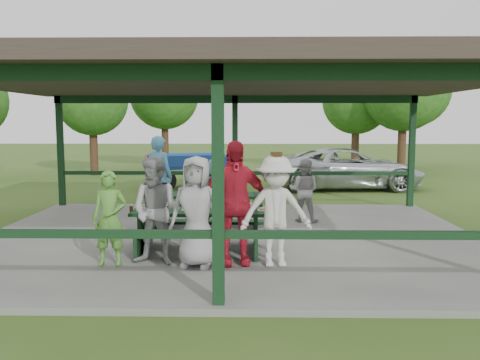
{
  "coord_description": "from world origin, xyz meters",
  "views": [
    {
      "loc": [
        0.38,
        -10.04,
        2.41
      ],
      "look_at": [
        0.21,
        -0.3,
        1.28
      ],
      "focal_mm": 38.0,
      "sensor_mm": 36.0,
      "label": 1
    }
  ],
  "objects_px": {
    "farm_trailer": "(186,170)",
    "picnic_table_far": "(206,207)",
    "contestant_grey_left": "(157,211)",
    "contestant_white_fedora": "(276,211)",
    "contestant_green": "(110,218)",
    "spectator_grey": "(304,190)",
    "contestant_red": "(234,203)",
    "picnic_table_near": "(199,226)",
    "spectator_blue": "(159,176)",
    "spectator_lblue": "(215,190)",
    "pickup_truck": "(348,169)",
    "contestant_grey_mid": "(197,212)"
  },
  "relations": [
    {
      "from": "picnic_table_near",
      "to": "pickup_truck",
      "type": "xyz_separation_m",
      "value": [
        4.44,
        9.28,
        0.16
      ]
    },
    {
      "from": "spectator_lblue",
      "to": "farm_trailer",
      "type": "xyz_separation_m",
      "value": [
        -1.5,
        6.75,
        -0.18
      ]
    },
    {
      "from": "contestant_red",
      "to": "pickup_truck",
      "type": "xyz_separation_m",
      "value": [
        3.8,
        10.06,
        -0.37
      ]
    },
    {
      "from": "picnic_table_far",
      "to": "contestant_green",
      "type": "distance_m",
      "value": 3.19
    },
    {
      "from": "contestant_grey_mid",
      "to": "spectator_blue",
      "type": "distance_m",
      "value": 4.54
    },
    {
      "from": "contestant_grey_left",
      "to": "spectator_blue",
      "type": "height_order",
      "value": "spectator_blue"
    },
    {
      "from": "farm_trailer",
      "to": "picnic_table_near",
      "type": "bearing_deg",
      "value": -100.11
    },
    {
      "from": "contestant_grey_mid",
      "to": "contestant_white_fedora",
      "type": "bearing_deg",
      "value": 15.76
    },
    {
      "from": "picnic_table_near",
      "to": "spectator_lblue",
      "type": "bearing_deg",
      "value": 87.79
    },
    {
      "from": "contestant_red",
      "to": "contestant_green",
      "type": "bearing_deg",
      "value": 174.02
    },
    {
      "from": "spectator_lblue",
      "to": "farm_trailer",
      "type": "height_order",
      "value": "spectator_lblue"
    },
    {
      "from": "picnic_table_far",
      "to": "contestant_white_fedora",
      "type": "distance_m",
      "value": 3.19
    },
    {
      "from": "spectator_lblue",
      "to": "contestant_white_fedora",
      "type": "bearing_deg",
      "value": 120.4
    },
    {
      "from": "picnic_table_near",
      "to": "contestant_red",
      "type": "xyz_separation_m",
      "value": [
        0.64,
        -0.78,
        0.54
      ]
    },
    {
      "from": "contestant_white_fedora",
      "to": "spectator_blue",
      "type": "height_order",
      "value": "spectator_blue"
    },
    {
      "from": "farm_trailer",
      "to": "picnic_table_far",
      "type": "bearing_deg",
      "value": -98.25
    },
    {
      "from": "contestant_grey_left",
      "to": "spectator_lblue",
      "type": "height_order",
      "value": "contestant_grey_left"
    },
    {
      "from": "picnic_table_far",
      "to": "picnic_table_near",
      "type": "bearing_deg",
      "value": -88.73
    },
    {
      "from": "contestant_grey_left",
      "to": "spectator_grey",
      "type": "bearing_deg",
      "value": 65.31
    },
    {
      "from": "picnic_table_far",
      "to": "contestant_white_fedora",
      "type": "bearing_deg",
      "value": -64.65
    },
    {
      "from": "contestant_green",
      "to": "spectator_blue",
      "type": "distance_m",
      "value": 4.29
    },
    {
      "from": "contestant_grey_left",
      "to": "contestant_white_fedora",
      "type": "bearing_deg",
      "value": 11.23
    },
    {
      "from": "contestant_grey_mid",
      "to": "picnic_table_near",
      "type": "bearing_deg",
      "value": 105.42
    },
    {
      "from": "spectator_blue",
      "to": "spectator_grey",
      "type": "xyz_separation_m",
      "value": [
        3.46,
        -0.61,
        -0.26
      ]
    },
    {
      "from": "contestant_grey_left",
      "to": "contestant_red",
      "type": "xyz_separation_m",
      "value": [
        1.24,
        0.03,
        0.13
      ]
    },
    {
      "from": "picnic_table_far",
      "to": "farm_trailer",
      "type": "distance_m",
      "value": 7.62
    },
    {
      "from": "picnic_table_near",
      "to": "contestant_white_fedora",
      "type": "xyz_separation_m",
      "value": [
        1.31,
        -0.86,
        0.43
      ]
    },
    {
      "from": "picnic_table_near",
      "to": "spectator_blue",
      "type": "height_order",
      "value": "spectator_blue"
    },
    {
      "from": "contestant_grey_left",
      "to": "farm_trailer",
      "type": "relative_size",
      "value": 0.46
    },
    {
      "from": "contestant_green",
      "to": "picnic_table_far",
      "type": "bearing_deg",
      "value": 64.78
    },
    {
      "from": "contestant_red",
      "to": "spectator_blue",
      "type": "bearing_deg",
      "value": 105.76
    },
    {
      "from": "spectator_blue",
      "to": "spectator_grey",
      "type": "distance_m",
      "value": 3.52
    },
    {
      "from": "contestant_green",
      "to": "farm_trailer",
      "type": "height_order",
      "value": "contestant_green"
    },
    {
      "from": "spectator_lblue",
      "to": "farm_trailer",
      "type": "relative_size",
      "value": 0.39
    },
    {
      "from": "picnic_table_near",
      "to": "contestant_grey_mid",
      "type": "bearing_deg",
      "value": -86.79
    },
    {
      "from": "spectator_lblue",
      "to": "spectator_blue",
      "type": "relative_size",
      "value": 0.75
    },
    {
      "from": "picnic_table_near",
      "to": "spectator_lblue",
      "type": "relative_size",
      "value": 1.6
    },
    {
      "from": "contestant_grey_left",
      "to": "contestant_grey_mid",
      "type": "xyz_separation_m",
      "value": [
        0.66,
        -0.13,
        0.01
      ]
    },
    {
      "from": "contestant_green",
      "to": "contestant_white_fedora",
      "type": "bearing_deg",
      "value": -0.25
    },
    {
      "from": "contestant_grey_mid",
      "to": "contestant_red",
      "type": "xyz_separation_m",
      "value": [
        0.59,
        0.16,
        0.12
      ]
    },
    {
      "from": "contestant_white_fedora",
      "to": "spectator_lblue",
      "type": "distance_m",
      "value": 3.8
    },
    {
      "from": "contestant_white_fedora",
      "to": "pickup_truck",
      "type": "height_order",
      "value": "contestant_white_fedora"
    },
    {
      "from": "picnic_table_far",
      "to": "spectator_blue",
      "type": "height_order",
      "value": "spectator_blue"
    },
    {
      "from": "picnic_table_far",
      "to": "spectator_grey",
      "type": "relative_size",
      "value": 1.7
    },
    {
      "from": "contestant_grey_mid",
      "to": "spectator_lblue",
      "type": "relative_size",
      "value": 1.2
    },
    {
      "from": "picnic_table_far",
      "to": "spectator_grey",
      "type": "bearing_deg",
      "value": 19.63
    },
    {
      "from": "picnic_table_far",
      "to": "contestant_white_fedora",
      "type": "relative_size",
      "value": 1.35
    },
    {
      "from": "contestant_white_fedora",
      "to": "contestant_red",
      "type": "bearing_deg",
      "value": 166.76
    },
    {
      "from": "contestant_green",
      "to": "spectator_lblue",
      "type": "xyz_separation_m",
      "value": [
        1.46,
        3.64,
        -0.03
      ]
    },
    {
      "from": "spectator_lblue",
      "to": "spectator_blue",
      "type": "xyz_separation_m",
      "value": [
        -1.41,
        0.64,
        0.25
      ]
    }
  ]
}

